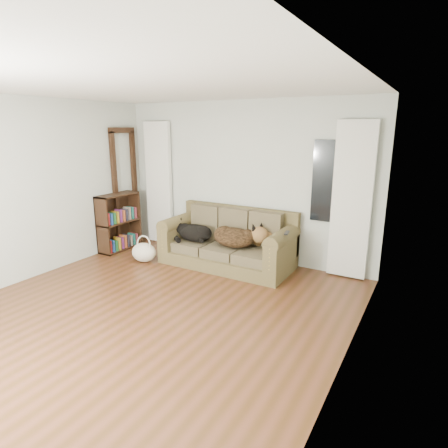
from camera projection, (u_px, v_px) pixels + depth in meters
The scene contains 15 objects.
floor at pixel (144, 316), 4.43m from camera, with size 5.00×5.00×0.00m, color #452911.
ceiling at pixel (130, 83), 3.78m from camera, with size 5.00×5.00×0.00m, color white.
wall_back at pixel (242, 181), 6.21m from camera, with size 4.50×0.04×2.60m, color beige.
wall_left at pixel (15, 192), 5.20m from camera, with size 0.04×5.00×2.60m, color beige.
wall_right at pixel (347, 238), 3.02m from camera, with size 0.04×5.00×2.60m, color beige.
curtain_left at pixel (159, 184), 7.00m from camera, with size 0.55×0.08×2.25m, color white.
curtain_right at pixel (352, 201), 5.31m from camera, with size 0.55×0.08×2.25m, color white.
window_pane at pixel (329, 182), 5.46m from camera, with size 0.50×0.03×1.20m, color black.
door_casing at pixel (125, 189), 6.95m from camera, with size 0.07×0.60×2.10m, color black.
sofa at pixel (227, 238), 5.97m from camera, with size 2.08×0.90×0.85m, color #3F3C20.
dog_black_lab at pixel (193, 233), 6.19m from camera, with size 0.64×0.45×0.27m, color black.
dog_shepherd at pixel (237, 238), 5.86m from camera, with size 0.74×0.52×0.33m, color black.
tv_remote at pixel (287, 233), 5.26m from camera, with size 0.05×0.19×0.02m, color black.
tote_bag at pixel (144, 252), 6.20m from camera, with size 0.44×0.34×0.32m, color beige.
bookshelf at pixel (119, 222), 6.77m from camera, with size 0.31×0.82×1.02m, color black.
Camera 1 is at (2.83, -3.01, 2.17)m, focal length 30.00 mm.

